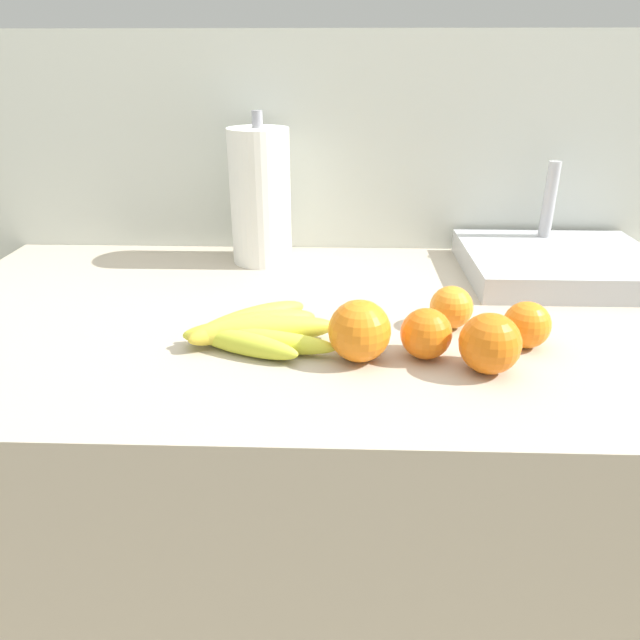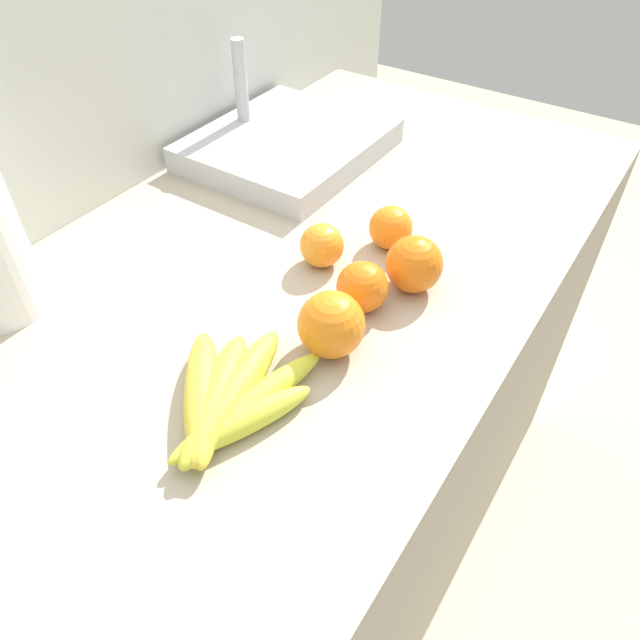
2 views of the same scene
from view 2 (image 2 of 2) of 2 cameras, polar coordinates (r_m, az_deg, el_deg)
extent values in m
plane|color=beige|center=(1.56, -3.41, -22.41)|extent=(6.00, 6.00, 0.00)
cube|color=#ADA08C|center=(1.17, -4.31, -13.47)|extent=(1.51, 0.70, 0.88)
cube|color=silver|center=(1.22, -19.26, 1.19)|extent=(1.91, 0.06, 1.30)
ellipsoid|color=#C7CF38|center=(0.66, -7.15, -9.51)|extent=(0.17, 0.09, 0.03)
ellipsoid|color=#CCD038|center=(0.67, -6.73, -8.06)|extent=(0.22, 0.07, 0.03)
ellipsoid|color=gold|center=(0.68, -8.30, -7.05)|extent=(0.22, 0.08, 0.04)
ellipsoid|color=gold|center=(0.68, -9.65, -7.21)|extent=(0.19, 0.12, 0.04)
ellipsoid|color=gold|center=(0.69, -11.20, -7.04)|extent=(0.18, 0.16, 0.04)
sphere|color=orange|center=(0.72, 1.09, -0.44)|extent=(0.08, 0.08, 0.08)
sphere|color=orange|center=(0.83, 9.01, 5.30)|extent=(0.08, 0.08, 0.08)
sphere|color=orange|center=(0.86, 0.18, 7.17)|extent=(0.06, 0.06, 0.06)
sphere|color=orange|center=(0.79, 4.07, 3.17)|extent=(0.07, 0.07, 0.07)
sphere|color=orange|center=(0.90, 6.79, 8.79)|extent=(0.07, 0.07, 0.07)
cube|color=#B7BABF|center=(1.15, -3.01, 16.42)|extent=(0.34, 0.30, 0.05)
cylinder|color=#B2B2B7|center=(1.17, -7.61, 21.77)|extent=(0.02, 0.02, 0.15)
camera|label=1|loc=(0.61, 72.04, -4.34)|focal=32.98mm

